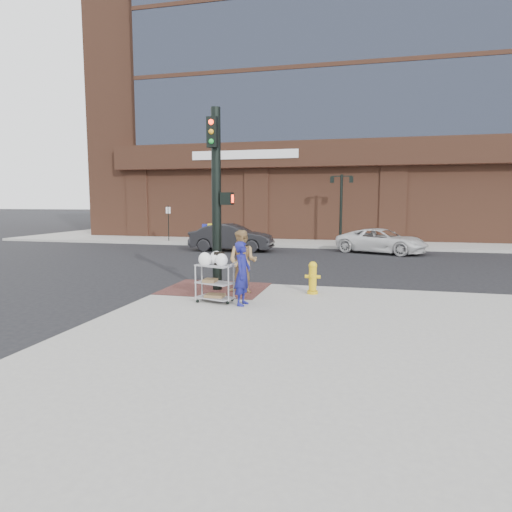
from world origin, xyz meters
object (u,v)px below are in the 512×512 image
(utility_cart, at_px, (215,279))
(minivan_white, at_px, (382,241))
(sedan_dark, at_px, (232,237))
(fire_hydrant, at_px, (313,277))
(woman_blue, at_px, (243,273))
(lamp_post, at_px, (341,201))
(traffic_signal_pole, at_px, (217,194))
(pedestrian_tan, at_px, (243,262))

(utility_cart, bearing_deg, minivan_white, 71.95)
(sedan_dark, relative_size, fire_hydrant, 4.95)
(woman_blue, bearing_deg, minivan_white, -9.59)
(utility_cart, distance_m, fire_hydrant, 2.74)
(lamp_post, bearing_deg, utility_cart, -96.99)
(sedan_dark, bearing_deg, utility_cart, -166.37)
(lamp_post, relative_size, utility_cart, 3.19)
(woman_blue, distance_m, utility_cart, 0.79)
(lamp_post, xyz_separation_m, fire_hydrant, (0.18, -15.13, -2.02))
(traffic_signal_pole, bearing_deg, woman_blue, -54.23)
(minivan_white, bearing_deg, fire_hydrant, -168.21)
(minivan_white, xyz_separation_m, fire_hydrant, (-2.10, -11.69, -0.02))
(woman_blue, bearing_deg, fire_hydrant, -35.10)
(woman_blue, height_order, pedestrian_tan, pedestrian_tan)
(woman_blue, height_order, fire_hydrant, woman_blue)
(sedan_dark, xyz_separation_m, minivan_white, (7.66, 0.88, -0.10))
(lamp_post, distance_m, traffic_signal_pole, 15.43)
(traffic_signal_pole, bearing_deg, lamp_post, 80.76)
(traffic_signal_pole, relative_size, utility_cart, 3.98)
(lamp_post, bearing_deg, minivan_white, -56.51)
(lamp_post, bearing_deg, fire_hydrant, -89.32)
(pedestrian_tan, height_order, fire_hydrant, pedestrian_tan)
(traffic_signal_pole, xyz_separation_m, utility_cart, (0.43, -1.49, -2.11))
(pedestrian_tan, height_order, utility_cart, pedestrian_tan)
(pedestrian_tan, relative_size, minivan_white, 0.38)
(lamp_post, bearing_deg, traffic_signal_pole, -99.24)
(traffic_signal_pole, height_order, utility_cart, traffic_signal_pole)
(sedan_dark, height_order, minivan_white, sedan_dark)
(woman_blue, bearing_deg, utility_cart, 83.99)
(traffic_signal_pole, xyz_separation_m, woman_blue, (1.18, -1.64, -1.91))
(minivan_white, xyz_separation_m, utility_cart, (-4.33, -13.27, 0.10))
(woman_blue, relative_size, utility_cart, 1.22)
(woman_blue, relative_size, minivan_white, 0.35)
(lamp_post, bearing_deg, woman_blue, -94.39)
(woman_blue, bearing_deg, lamp_post, 0.92)
(traffic_signal_pole, height_order, sedan_dark, traffic_signal_pole)
(lamp_post, relative_size, traffic_signal_pole, 0.80)
(woman_blue, height_order, sedan_dark, woman_blue)
(sedan_dark, xyz_separation_m, fire_hydrant, (5.57, -10.81, -0.12))
(sedan_dark, bearing_deg, lamp_post, -52.68)
(lamp_post, relative_size, minivan_white, 0.90)
(pedestrian_tan, distance_m, utility_cart, 1.36)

